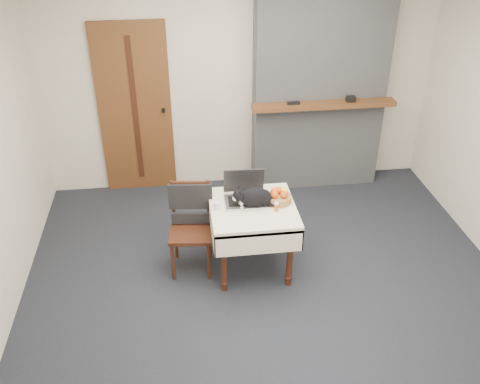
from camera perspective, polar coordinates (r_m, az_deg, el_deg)
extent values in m
plane|color=black|center=(5.11, 2.83, -9.63)|extent=(4.50, 4.50, 0.00)
cube|color=beige|center=(6.20, -0.06, 11.92)|extent=(4.50, 0.02, 2.60)
cube|color=brown|center=(6.25, -11.13, 8.57)|extent=(0.82, 0.05, 2.00)
cube|color=#34170E|center=(6.22, -11.14, 8.46)|extent=(0.06, 0.01, 1.70)
cylinder|color=black|center=(6.20, -8.17, 8.63)|extent=(0.04, 0.06, 0.04)
cube|color=gray|center=(6.23, 8.53, 11.69)|extent=(1.50, 0.30, 2.60)
cube|color=brown|center=(6.08, 8.96, 9.16)|extent=(1.62, 0.18, 0.05)
cube|color=black|center=(5.99, 5.72, 9.42)|extent=(0.14, 0.04, 0.03)
cube|color=black|center=(6.15, 11.74, 9.69)|extent=(0.10, 0.07, 0.06)
cylinder|color=#34170E|center=(4.83, -1.70, -7.51)|extent=(0.06, 0.06, 0.64)
sphere|color=#34170E|center=(4.98, -1.65, -9.67)|extent=(0.07, 0.07, 0.07)
cylinder|color=#34170E|center=(4.91, 5.34, -6.92)|extent=(0.06, 0.06, 0.64)
sphere|color=#34170E|center=(5.06, 5.21, -9.07)|extent=(0.07, 0.07, 0.07)
cylinder|color=#34170E|center=(5.31, -2.36, -3.51)|extent=(0.06, 0.06, 0.64)
sphere|color=#34170E|center=(5.45, -2.30, -5.59)|extent=(0.07, 0.07, 0.07)
cylinder|color=#34170E|center=(5.38, 4.02, -3.04)|extent=(0.06, 0.06, 0.64)
sphere|color=#34170E|center=(5.52, 3.93, -5.11)|extent=(0.07, 0.07, 0.07)
cube|color=beige|center=(4.90, 1.38, -1.85)|extent=(0.78, 0.78, 0.06)
cube|color=beige|center=(4.65, 2.07, -5.54)|extent=(0.78, 0.01, 0.22)
cube|color=beige|center=(5.28, 0.75, -0.61)|extent=(0.78, 0.01, 0.22)
cube|color=beige|center=(4.92, -3.08, -3.23)|extent=(0.01, 0.78, 0.22)
cube|color=beige|center=(5.02, 5.72, -2.59)|extent=(0.01, 0.78, 0.22)
cube|color=#B7B7BC|center=(4.92, 0.58, -1.08)|extent=(0.39, 0.28, 0.02)
cube|color=black|center=(4.91, 0.58, -0.95)|extent=(0.32, 0.19, 0.00)
cube|color=black|center=(4.98, 0.40, 1.24)|extent=(0.38, 0.08, 0.26)
cube|color=#AAD8F8|center=(4.98, 0.41, 1.23)|extent=(0.35, 0.07, 0.23)
ellipsoid|color=black|center=(4.84, 1.52, -0.54)|extent=(0.31, 0.21, 0.19)
ellipsoid|color=black|center=(4.87, 2.52, -0.58)|extent=(0.17, 0.19, 0.15)
sphere|color=black|center=(4.78, -0.14, -0.34)|extent=(0.12, 0.12, 0.11)
ellipsoid|color=white|center=(4.79, -0.55, -0.67)|extent=(0.05, 0.06, 0.05)
ellipsoid|color=white|center=(4.83, 0.16, -1.10)|extent=(0.05, 0.07, 0.07)
cone|color=black|center=(4.73, 0.06, 0.04)|extent=(0.04, 0.05, 0.04)
cone|color=black|center=(4.78, -0.14, 0.41)|extent=(0.04, 0.05, 0.04)
cylinder|color=black|center=(4.87, 3.42, -1.37)|extent=(0.16, 0.06, 0.03)
sphere|color=white|center=(4.82, 0.22, -1.72)|extent=(0.04, 0.04, 0.04)
sphere|color=white|center=(4.88, 0.00, -1.29)|extent=(0.04, 0.04, 0.04)
cylinder|color=silver|center=(4.83, -2.48, -1.47)|extent=(0.06, 0.06, 0.07)
cylinder|color=#AE5915|center=(4.81, 3.90, -1.67)|extent=(0.04, 0.04, 0.07)
cylinder|color=silver|center=(4.79, 3.92, -1.26)|extent=(0.04, 0.04, 0.02)
cylinder|color=#A57742|center=(4.94, 4.17, -0.72)|extent=(0.23, 0.23, 0.06)
sphere|color=#E04A12|center=(4.88, 3.72, -0.28)|extent=(0.07, 0.07, 0.07)
sphere|color=#E04A12|center=(4.89, 4.71, -0.27)|extent=(0.07, 0.07, 0.07)
sphere|color=#E04A12|center=(4.95, 4.09, 0.20)|extent=(0.07, 0.07, 0.07)
sphere|color=yellow|center=(4.94, 4.77, 0.13)|extent=(0.07, 0.07, 0.07)
sphere|color=#E04A12|center=(4.93, 3.69, 0.12)|extent=(0.07, 0.07, 0.07)
cube|color=black|center=(4.97, 3.23, -0.90)|extent=(0.13, 0.05, 0.01)
cube|color=#34170E|center=(5.05, -5.26, -4.32)|extent=(0.43, 0.43, 0.04)
cylinder|color=#34170E|center=(5.05, -7.17, -7.36)|extent=(0.03, 0.03, 0.42)
cylinder|color=#34170E|center=(5.03, -3.35, -7.36)|extent=(0.03, 0.03, 0.42)
cylinder|color=#34170E|center=(5.32, -6.84, -5.13)|extent=(0.03, 0.03, 0.42)
cylinder|color=#34170E|center=(5.29, -3.23, -5.12)|extent=(0.03, 0.03, 0.42)
cylinder|color=#34170E|center=(5.07, -7.15, -1.09)|extent=(0.03, 0.03, 0.46)
cylinder|color=#34170E|center=(5.05, -3.37, -1.06)|extent=(0.03, 0.03, 0.46)
cube|color=#34170E|center=(5.01, -5.32, -0.18)|extent=(0.34, 0.06, 0.26)
cube|color=black|center=(5.01, -5.31, -0.42)|extent=(0.41, 0.10, 0.26)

